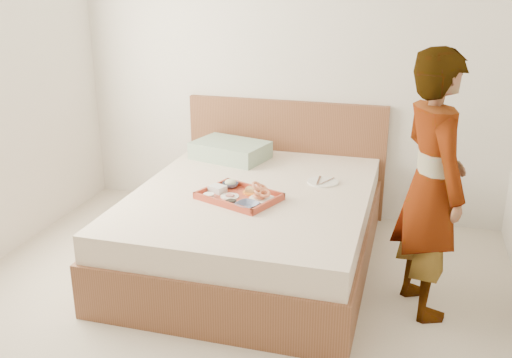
{
  "coord_description": "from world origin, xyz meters",
  "views": [
    {
      "loc": [
        1.01,
        -2.53,
        1.92
      ],
      "look_at": [
        0.04,
        0.9,
        0.65
      ],
      "focal_mm": 40.54,
      "sensor_mm": 36.0,
      "label": 1
    }
  ],
  "objects_px": {
    "bed": "(253,226)",
    "person": "(431,186)",
    "tray": "(239,196)",
    "dinner_plate": "(323,182)"
  },
  "relations": [
    {
      "from": "tray",
      "to": "person",
      "type": "height_order",
      "value": "person"
    },
    {
      "from": "person",
      "to": "tray",
      "type": "bearing_deg",
      "value": 59.74
    },
    {
      "from": "bed",
      "to": "person",
      "type": "relative_size",
      "value": 1.28
    },
    {
      "from": "bed",
      "to": "dinner_plate",
      "type": "distance_m",
      "value": 0.58
    },
    {
      "from": "dinner_plate",
      "to": "bed",
      "type": "bearing_deg",
      "value": -147.49
    },
    {
      "from": "dinner_plate",
      "to": "person",
      "type": "bearing_deg",
      "value": -38.98
    },
    {
      "from": "bed",
      "to": "person",
      "type": "bearing_deg",
      "value": -14.6
    },
    {
      "from": "bed",
      "to": "person",
      "type": "distance_m",
      "value": 1.29
    },
    {
      "from": "tray",
      "to": "dinner_plate",
      "type": "distance_m",
      "value": 0.66
    },
    {
      "from": "bed",
      "to": "tray",
      "type": "bearing_deg",
      "value": -102.92
    }
  ]
}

